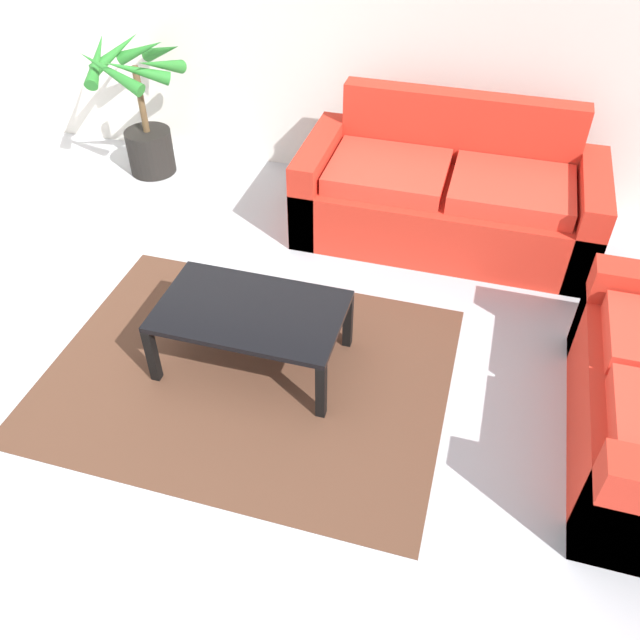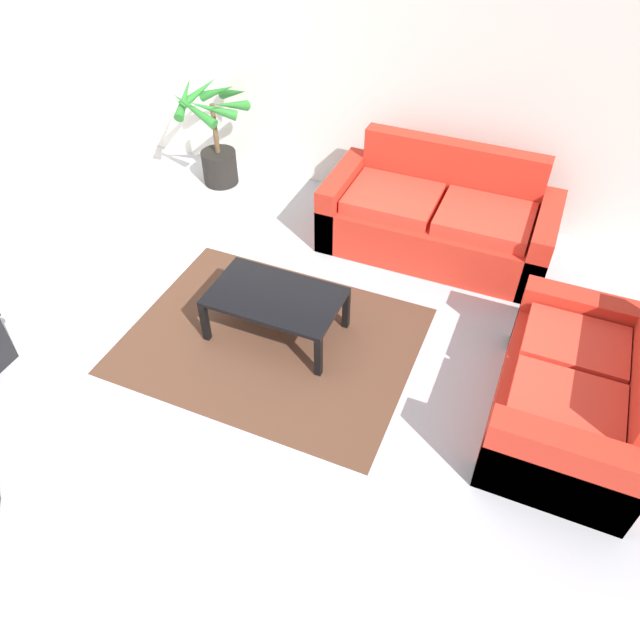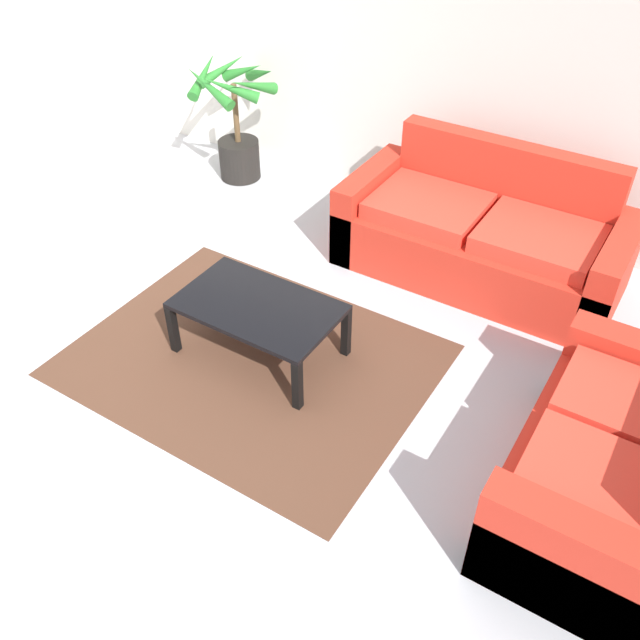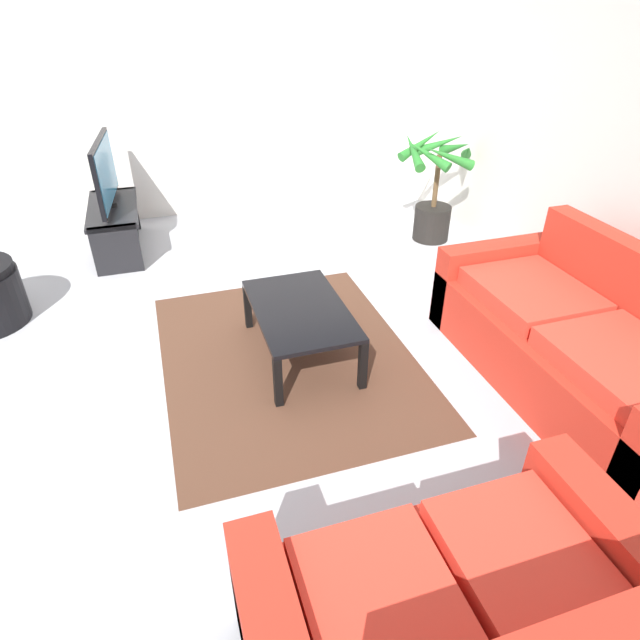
{
  "view_description": "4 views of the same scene",
  "coord_description": "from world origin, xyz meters",
  "px_view_note": "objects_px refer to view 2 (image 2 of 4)",
  "views": [
    {
      "loc": [
        1.16,
        -1.71,
        2.64
      ],
      "look_at": [
        0.5,
        0.6,
        0.51
      ],
      "focal_mm": 36.47,
      "sensor_mm": 36.0,
      "label": 1
    },
    {
      "loc": [
        1.72,
        -2.27,
        3.32
      ],
      "look_at": [
        0.6,
        0.35,
        0.63
      ],
      "focal_mm": 33.47,
      "sensor_mm": 36.0,
      "label": 2
    },
    {
      "loc": [
        2.14,
        -1.85,
        2.96
      ],
      "look_at": [
        0.54,
        0.7,
        0.47
      ],
      "focal_mm": 38.12,
      "sensor_mm": 36.0,
      "label": 3
    },
    {
      "loc": [
        3.05,
        -0.1,
        2.22
      ],
      "look_at": [
        0.69,
        0.65,
        0.67
      ],
      "focal_mm": 29.81,
      "sensor_mm": 36.0,
      "label": 4
    }
  ],
  "objects_px": {
    "potted_palm": "(216,140)",
    "couch_main": "(438,221)",
    "couch_loveseat": "(575,396)",
    "coffee_table": "(275,300)"
  },
  "relations": [
    {
      "from": "potted_palm",
      "to": "couch_main",
      "type": "bearing_deg",
      "value": -6.11
    },
    {
      "from": "couch_main",
      "to": "potted_palm",
      "type": "height_order",
      "value": "potted_palm"
    },
    {
      "from": "couch_loveseat",
      "to": "potted_palm",
      "type": "relative_size",
      "value": 1.38
    },
    {
      "from": "coffee_table",
      "to": "potted_palm",
      "type": "bearing_deg",
      "value": 130.51
    },
    {
      "from": "potted_palm",
      "to": "coffee_table",
      "type": "bearing_deg",
      "value": -49.49
    },
    {
      "from": "couch_main",
      "to": "couch_loveseat",
      "type": "height_order",
      "value": "same"
    },
    {
      "from": "couch_loveseat",
      "to": "coffee_table",
      "type": "xyz_separation_m",
      "value": [
        -2.2,
        0.04,
        0.04
      ]
    },
    {
      "from": "couch_loveseat",
      "to": "coffee_table",
      "type": "relative_size",
      "value": 1.46
    },
    {
      "from": "coffee_table",
      "to": "couch_main",
      "type": "bearing_deg",
      "value": 61.78
    },
    {
      "from": "couch_loveseat",
      "to": "potted_palm",
      "type": "bearing_deg",
      "value": 153.52
    }
  ]
}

